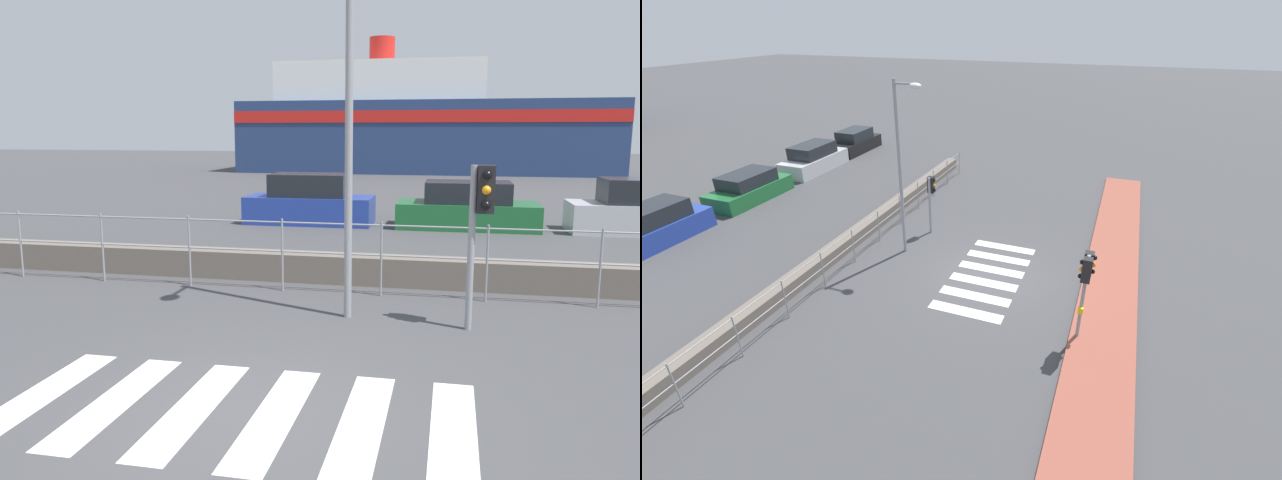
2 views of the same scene
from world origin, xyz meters
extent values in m
plane|color=#424244|center=(0.00, 0.00, 0.00)|extent=(160.00, 160.00, 0.00)
cube|color=#934C3D|center=(0.00, -4.10, 0.06)|extent=(24.00, 1.80, 0.12)
cube|color=silver|center=(-2.33, 0.00, 0.00)|extent=(0.45, 2.40, 0.01)
cube|color=silver|center=(-1.43, 0.00, 0.00)|extent=(0.45, 2.40, 0.01)
cube|color=silver|center=(-0.53, 0.00, 0.00)|extent=(0.45, 2.40, 0.01)
cube|color=silver|center=(0.37, 0.00, 0.00)|extent=(0.45, 2.40, 0.01)
cube|color=silver|center=(1.27, 0.00, 0.00)|extent=(0.45, 2.40, 0.01)
cube|color=silver|center=(2.17, 0.00, 0.00)|extent=(0.45, 2.40, 0.01)
cube|color=#6B6056|center=(0.00, 5.82, 0.27)|extent=(22.04, 0.55, 0.54)
cylinder|color=gray|center=(0.00, 4.94, 1.27)|extent=(19.84, 0.03, 0.03)
cylinder|color=gray|center=(0.00, 4.94, 0.74)|extent=(19.84, 0.03, 0.03)
cylinder|color=gray|center=(-8.12, 4.94, 0.67)|extent=(0.04, 0.04, 1.34)
cylinder|color=gray|center=(-6.31, 4.94, 0.67)|extent=(0.04, 0.04, 1.34)
cylinder|color=gray|center=(-4.51, 4.94, 0.67)|extent=(0.04, 0.04, 1.34)
cylinder|color=gray|center=(-2.71, 4.94, 0.67)|extent=(0.04, 0.04, 1.34)
cylinder|color=gray|center=(-0.90, 4.94, 0.67)|extent=(0.04, 0.04, 1.34)
cylinder|color=gray|center=(0.90, 4.94, 0.67)|extent=(0.04, 0.04, 1.34)
cylinder|color=gray|center=(2.71, 4.94, 0.67)|extent=(0.04, 0.04, 1.34)
cylinder|color=gray|center=(4.51, 4.94, 0.67)|extent=(0.04, 0.04, 1.34)
cylinder|color=gray|center=(6.31, 4.94, 0.67)|extent=(0.04, 0.04, 1.34)
cylinder|color=gray|center=(8.12, 4.94, 0.67)|extent=(0.04, 0.04, 1.34)
cylinder|color=gray|center=(9.92, 4.94, 0.67)|extent=(0.04, 0.04, 1.34)
cylinder|color=gray|center=(-2.36, -3.40, 1.36)|extent=(0.10, 0.10, 2.72)
cube|color=black|center=(-2.53, -3.40, 2.38)|extent=(0.24, 0.24, 0.68)
sphere|color=black|center=(-2.53, -3.26, 2.59)|extent=(0.13, 0.13, 0.13)
sphere|color=orange|center=(-2.53, -3.26, 2.38)|extent=(0.13, 0.13, 0.13)
sphere|color=black|center=(-2.53, -3.26, 2.17)|extent=(0.13, 0.13, 0.13)
cube|color=black|center=(-2.19, -3.40, 2.38)|extent=(0.24, 0.24, 0.68)
sphere|color=black|center=(-2.19, -3.54, 2.59)|extent=(0.13, 0.13, 0.13)
sphere|color=orange|center=(-2.19, -3.54, 2.38)|extent=(0.13, 0.13, 0.13)
sphere|color=black|center=(-2.19, -3.54, 2.17)|extent=(0.13, 0.13, 0.13)
cube|color=yellow|center=(-2.47, -3.40, 1.05)|extent=(0.10, 0.14, 0.18)
cylinder|color=gray|center=(2.38, 3.32, 1.21)|extent=(0.10, 0.10, 2.42)
cube|color=black|center=(2.55, 3.32, 2.08)|extent=(0.24, 0.24, 0.68)
sphere|color=black|center=(2.55, 3.18, 2.29)|extent=(0.13, 0.13, 0.13)
sphere|color=orange|center=(2.55, 3.18, 2.08)|extent=(0.13, 0.13, 0.13)
sphere|color=black|center=(2.55, 3.18, 1.87)|extent=(0.13, 0.13, 0.13)
cylinder|color=gray|center=(0.53, 3.58, 3.20)|extent=(0.12, 0.12, 6.40)
cylinder|color=gray|center=(0.53, 3.19, 6.25)|extent=(0.07, 0.77, 0.07)
ellipsoid|color=silver|center=(0.53, 2.81, 6.20)|extent=(0.32, 0.42, 0.19)
cube|color=#233D9E|center=(-2.30, 13.32, 0.43)|extent=(3.98, 1.70, 0.86)
cube|color=#1E2328|center=(-2.30, 13.32, 1.21)|extent=(2.39, 1.50, 0.71)
cube|color=#1E6633|center=(2.55, 13.32, 0.39)|extent=(4.15, 1.82, 0.77)
cube|color=#1E2328|center=(2.55, 13.32, 1.09)|extent=(2.49, 1.61, 0.63)
cube|color=#BCBCC1|center=(7.61, 13.32, 0.43)|extent=(4.36, 1.79, 0.86)
cube|color=#1E2328|center=(7.61, 13.32, 1.21)|extent=(2.61, 1.58, 0.70)
cube|color=black|center=(11.98, 13.32, 0.40)|extent=(3.97, 1.71, 0.80)
cube|color=#1E2328|center=(11.98, 13.32, 1.13)|extent=(2.38, 1.51, 0.66)
camera|label=1|loc=(2.06, -5.79, 2.90)|focal=35.00mm
camera|label=2|loc=(-12.44, -3.73, 8.15)|focal=24.00mm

